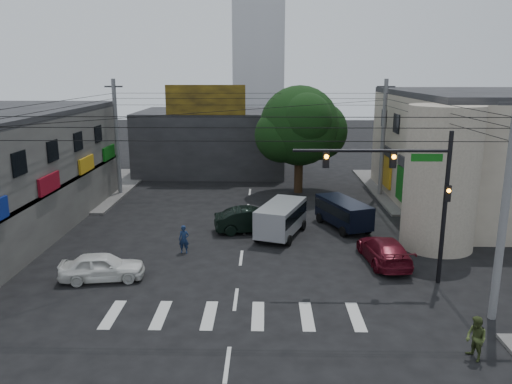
{
  "coord_description": "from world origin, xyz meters",
  "views": [
    {
      "loc": [
        1.27,
        -23.15,
        9.76
      ],
      "look_at": [
        0.76,
        4.0,
        3.17
      ],
      "focal_mm": 35.0,
      "sensor_mm": 36.0,
      "label": 1
    }
  ],
  "objects_px": {
    "traffic_officer": "(184,239)",
    "pedestrian_olive": "(476,339)",
    "traffic_gantry": "(410,183)",
    "utility_pole_far_left": "(117,138)",
    "navy_van": "(343,214)",
    "silver_minivan": "(281,220)",
    "dark_sedan": "(252,220)",
    "utility_pole_near_right": "(505,209)",
    "maroon_sedan": "(384,250)",
    "street_tree": "(299,126)",
    "white_compact": "(102,267)",
    "utility_pole_far_right": "(383,139)"
  },
  "relations": [
    {
      "from": "traffic_officer",
      "to": "pedestrian_olive",
      "type": "height_order",
      "value": "pedestrian_olive"
    },
    {
      "from": "pedestrian_olive",
      "to": "white_compact",
      "type": "bearing_deg",
      "value": -130.51
    },
    {
      "from": "utility_pole_far_left",
      "to": "maroon_sedan",
      "type": "distance_m",
      "value": 23.43
    },
    {
      "from": "traffic_gantry",
      "to": "traffic_officer",
      "type": "distance_m",
      "value": 12.3
    },
    {
      "from": "traffic_gantry",
      "to": "navy_van",
      "type": "relative_size",
      "value": 1.49
    },
    {
      "from": "utility_pole_far_right",
      "to": "maroon_sedan",
      "type": "relative_size",
      "value": 1.9
    },
    {
      "from": "dark_sedan",
      "to": "traffic_gantry",
      "type": "bearing_deg",
      "value": -145.51
    },
    {
      "from": "silver_minivan",
      "to": "white_compact",
      "type": "bearing_deg",
      "value": 147.11
    },
    {
      "from": "utility_pole_far_left",
      "to": "white_compact",
      "type": "bearing_deg",
      "value": -76.76
    },
    {
      "from": "traffic_gantry",
      "to": "utility_pole_far_right",
      "type": "relative_size",
      "value": 0.78
    },
    {
      "from": "traffic_gantry",
      "to": "white_compact",
      "type": "distance_m",
      "value": 14.92
    },
    {
      "from": "dark_sedan",
      "to": "pedestrian_olive",
      "type": "xyz_separation_m",
      "value": [
        8.11,
        -14.04,
        0.04
      ]
    },
    {
      "from": "traffic_gantry",
      "to": "pedestrian_olive",
      "type": "xyz_separation_m",
      "value": [
        0.74,
        -6.51,
        -4.03
      ]
    },
    {
      "from": "street_tree",
      "to": "traffic_officer",
      "type": "height_order",
      "value": "street_tree"
    },
    {
      "from": "traffic_gantry",
      "to": "utility_pole_near_right",
      "type": "bearing_deg",
      "value": -52.58
    },
    {
      "from": "street_tree",
      "to": "navy_van",
      "type": "bearing_deg",
      "value": -76.85
    },
    {
      "from": "white_compact",
      "to": "silver_minivan",
      "type": "bearing_deg",
      "value": -61.17
    },
    {
      "from": "utility_pole_far_left",
      "to": "traffic_officer",
      "type": "height_order",
      "value": "utility_pole_far_left"
    },
    {
      "from": "silver_minivan",
      "to": "navy_van",
      "type": "distance_m",
      "value": 4.32
    },
    {
      "from": "street_tree",
      "to": "utility_pole_far_left",
      "type": "distance_m",
      "value": 14.56
    },
    {
      "from": "utility_pole_far_left",
      "to": "silver_minivan",
      "type": "relative_size",
      "value": 1.84
    },
    {
      "from": "utility_pole_far_right",
      "to": "navy_van",
      "type": "xyz_separation_m",
      "value": [
        -4.25,
        -8.61,
        -3.7
      ]
    },
    {
      "from": "silver_minivan",
      "to": "traffic_officer",
      "type": "distance_m",
      "value": 6.22
    },
    {
      "from": "street_tree",
      "to": "dark_sedan",
      "type": "relative_size",
      "value": 1.8
    },
    {
      "from": "traffic_officer",
      "to": "pedestrian_olive",
      "type": "xyz_separation_m",
      "value": [
        11.74,
        -10.24,
        0.02
      ]
    },
    {
      "from": "utility_pole_far_right",
      "to": "dark_sedan",
      "type": "distance_m",
      "value": 14.33
    },
    {
      "from": "dark_sedan",
      "to": "traffic_officer",
      "type": "relative_size",
      "value": 3.09
    },
    {
      "from": "silver_minivan",
      "to": "dark_sedan",
      "type": "bearing_deg",
      "value": 86.32
    },
    {
      "from": "traffic_gantry",
      "to": "white_compact",
      "type": "xyz_separation_m",
      "value": [
        -14.32,
        0.0,
        -4.16
      ]
    },
    {
      "from": "navy_van",
      "to": "white_compact",
      "type": "bearing_deg",
      "value": 102.0
    },
    {
      "from": "utility_pole_far_right",
      "to": "dark_sedan",
      "type": "bearing_deg",
      "value": -136.69
    },
    {
      "from": "silver_minivan",
      "to": "pedestrian_olive",
      "type": "height_order",
      "value": "silver_minivan"
    },
    {
      "from": "white_compact",
      "to": "pedestrian_olive",
      "type": "xyz_separation_m",
      "value": [
        15.07,
        -6.51,
        0.12
      ]
    },
    {
      "from": "utility_pole_far_right",
      "to": "traffic_gantry",
      "type": "bearing_deg",
      "value": -98.94
    },
    {
      "from": "traffic_gantry",
      "to": "utility_pole_near_right",
      "type": "relative_size",
      "value": 0.78
    },
    {
      "from": "utility_pole_far_left",
      "to": "navy_van",
      "type": "distance_m",
      "value": 19.19
    },
    {
      "from": "utility_pole_far_right",
      "to": "navy_van",
      "type": "height_order",
      "value": "utility_pole_far_right"
    },
    {
      "from": "traffic_gantry",
      "to": "maroon_sedan",
      "type": "distance_m",
      "value": 4.85
    },
    {
      "from": "utility_pole_near_right",
      "to": "navy_van",
      "type": "bearing_deg",
      "value": 109.69
    },
    {
      "from": "traffic_gantry",
      "to": "utility_pole_far_right",
      "type": "distance_m",
      "value": 17.21
    },
    {
      "from": "utility_pole_far_left",
      "to": "navy_van",
      "type": "bearing_deg",
      "value": -27.21
    },
    {
      "from": "street_tree",
      "to": "traffic_officer",
      "type": "bearing_deg",
      "value": -116.69
    },
    {
      "from": "utility_pole_far_left",
      "to": "dark_sedan",
      "type": "distance_m",
      "value": 14.98
    },
    {
      "from": "traffic_gantry",
      "to": "utility_pole_near_right",
      "type": "distance_m",
      "value": 4.41
    },
    {
      "from": "street_tree",
      "to": "maroon_sedan",
      "type": "xyz_separation_m",
      "value": [
        3.48,
        -15.51,
        -4.79
      ]
    },
    {
      "from": "maroon_sedan",
      "to": "street_tree",
      "type": "bearing_deg",
      "value": -82.55
    },
    {
      "from": "traffic_gantry",
      "to": "traffic_officer",
      "type": "bearing_deg",
      "value": 161.28
    },
    {
      "from": "white_compact",
      "to": "pedestrian_olive",
      "type": "height_order",
      "value": "pedestrian_olive"
    },
    {
      "from": "traffic_gantry",
      "to": "traffic_officer",
      "type": "xyz_separation_m",
      "value": [
        -11.0,
        3.73,
        -4.05
      ]
    },
    {
      "from": "utility_pole_far_right",
      "to": "traffic_officer",
      "type": "relative_size",
      "value": 5.89
    }
  ]
}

